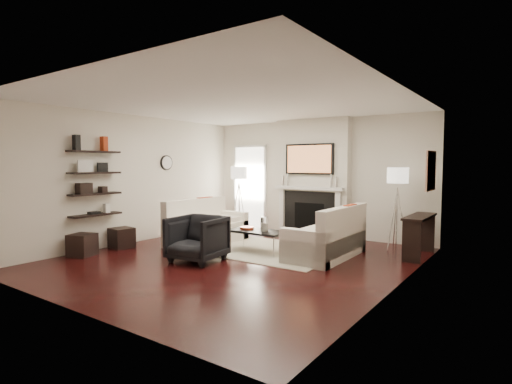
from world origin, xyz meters
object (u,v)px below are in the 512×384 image
Objects in this scene: coffee_table at (258,231)px; armchair at (197,236)px; loveseat_left_base at (207,233)px; lamp_left_shade at (239,173)px; lamp_right_shade at (398,175)px; loveseat_right_base at (325,245)px; ottoman_near at (122,238)px.

armchair is (-0.47, -1.14, 0.03)m from coffee_table.
loveseat_left_base is at bearing 175.25° from coffee_table.
lamp_left_shade and lamp_right_shade have the same top height.
loveseat_left_base is 2.59m from loveseat_right_base.
loveseat_right_base is (2.57, 0.29, 0.00)m from loveseat_left_base.
loveseat_right_base is at bearing -121.62° from lamp_right_shade.
armchair reaches higher than coffee_table.
armchair reaches higher than loveseat_left_base.
armchair is at bearing 1.97° from ottoman_near.
loveseat_left_base reaches higher than ottoman_near.
loveseat_left_base is 1.00× the size of loveseat_right_base.
coffee_table is 2.75× the size of ottoman_near.
lamp_right_shade is (2.53, 2.94, 1.02)m from armchair.
lamp_right_shade is 1.00× the size of ottoman_near.
lamp_left_shade reaches higher than coffee_table.
loveseat_left_base is 1.39m from coffee_table.
lamp_right_shade reaches higher than loveseat_left_base.
coffee_table is 2.75× the size of lamp_left_shade.
ottoman_near is (-3.66, -1.61, -0.01)m from loveseat_right_base.
loveseat_left_base is 4.50× the size of lamp_right_shade.
lamp_left_shade is 1.00× the size of lamp_right_shade.
loveseat_right_base is 2.10× the size of armchair.
armchair is 2.15× the size of lamp_right_shade.
armchair is at bearing -54.37° from loveseat_left_base.
armchair is at bearing -112.43° from coffee_table.
ottoman_near is at bearing -129.39° from loveseat_left_base.
coffee_table is 2.93m from lamp_right_shade.
loveseat_right_base is 4.00m from ottoman_near.
loveseat_left_base is 1.71m from ottoman_near.
ottoman_near is at bearing -146.37° from lamp_right_shade.
loveseat_right_base is 4.50× the size of ottoman_near.
armchair is at bearing -65.26° from lamp_left_shade.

